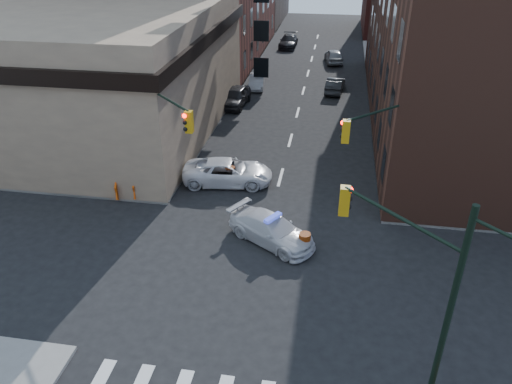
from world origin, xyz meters
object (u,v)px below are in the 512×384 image
(parked_car_enear, at_px, (335,85))
(barrel_bank, at_px, (230,175))
(police_car, at_px, (272,230))
(barrel_road, at_px, (304,243))
(pickup, at_px, (228,172))
(barricade_nw_a, at_px, (125,173))
(pedestrian_a, at_px, (117,155))
(parked_car_wnear, at_px, (236,97))
(parked_car_wfar, at_px, (257,81))
(pedestrian_b, at_px, (123,183))

(parked_car_enear, height_order, barrel_bank, parked_car_enear)
(police_car, relative_size, barrel_road, 4.52)
(police_car, relative_size, parked_car_enear, 1.15)
(pickup, xyz_separation_m, barricade_nw_a, (-6.37, -0.73, -0.20))
(barrel_bank, bearing_deg, police_car, -59.93)
(police_car, relative_size, pedestrian_a, 2.90)
(police_car, height_order, pedestrian_a, pedestrian_a)
(parked_car_wnear, xyz_separation_m, parked_car_enear, (8.42, 5.21, -0.11))
(barrel_bank, height_order, barricade_nw_a, barrel_bank)
(parked_car_wfar, xyz_separation_m, barrel_road, (6.61, -25.87, -0.11))
(parked_car_enear, height_order, barricade_nw_a, parked_car_enear)
(barrel_road, bearing_deg, barricade_nw_a, 153.62)
(pickup, relative_size, parked_car_enear, 1.30)
(police_car, distance_m, pedestrian_a, 12.86)
(parked_car_wfar, xyz_separation_m, barricade_nw_a, (-4.99, -20.12, -0.08))
(pedestrian_a, bearing_deg, pedestrian_b, -33.07)
(barrel_bank, relative_size, barricade_nw_a, 1.01)
(police_car, distance_m, pickup, 6.82)
(pedestrian_b, xyz_separation_m, barrel_bank, (5.81, 2.74, -0.38))
(parked_car_wnear, bearing_deg, parked_car_wfar, 83.98)
(parked_car_wfar, relative_size, pedestrian_b, 2.50)
(pedestrian_a, bearing_deg, parked_car_enear, 82.88)
(pedestrian_b, xyz_separation_m, barricade_nw_a, (-0.70, 2.00, -0.37))
(pickup, bearing_deg, police_car, -155.78)
(parked_car_wfar, xyz_separation_m, pedestrian_b, (-4.29, -22.12, 0.29))
(barricade_nw_a, bearing_deg, parked_car_wnear, 85.04)
(parked_car_wnear, bearing_deg, barrel_bank, -75.38)
(police_car, relative_size, pickup, 0.88)
(pickup, relative_size, pedestrian_a, 3.31)
(parked_car_enear, xyz_separation_m, barrel_bank, (-5.92, -19.31, -0.14))
(barricade_nw_a, bearing_deg, barrel_road, -16.25)
(parked_car_wnear, bearing_deg, pedestrian_b, -96.55)
(parked_car_wnear, height_order, barricade_nw_a, parked_car_wnear)
(police_car, distance_m, parked_car_wnear, 20.80)
(police_car, height_order, parked_car_enear, police_car)
(pedestrian_a, bearing_deg, police_car, -1.81)
(pickup, distance_m, barrel_bank, 0.25)
(barrel_road, xyz_separation_m, barricade_nw_a, (-11.60, 5.75, 0.03))
(pickup, xyz_separation_m, pedestrian_b, (-5.67, -2.73, 0.17))
(parked_car_wnear, xyz_separation_m, barrel_road, (7.60, -20.59, -0.27))
(parked_car_wnear, height_order, pedestrian_b, pedestrian_b)
(pedestrian_b, bearing_deg, barrel_bank, -1.68)
(pedestrian_a, distance_m, pedestrian_b, 3.95)
(pickup, relative_size, barrel_road, 5.15)
(police_car, bearing_deg, pedestrian_b, 103.44)
(parked_car_wnear, xyz_separation_m, pedestrian_b, (-3.30, -16.84, 0.13))
(parked_car_enear, relative_size, pedestrian_b, 2.70)
(pickup, xyz_separation_m, parked_car_enear, (6.05, 19.31, -0.07))
(parked_car_wnear, height_order, barrel_road, parked_car_wnear)
(parked_car_wfar, bearing_deg, pedestrian_a, -114.48)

